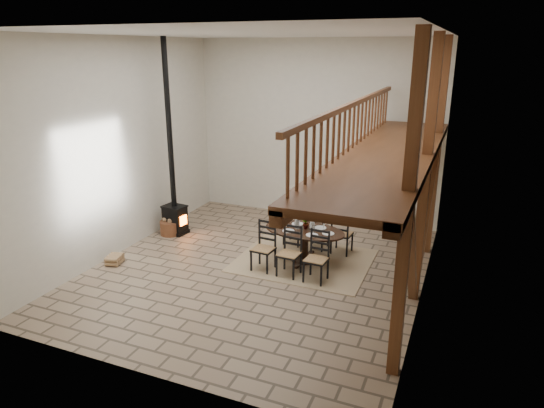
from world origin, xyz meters
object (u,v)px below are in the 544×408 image
at_px(wood_stove, 173,192).
at_px(log_basket, 171,227).
at_px(log_stack, 115,259).
at_px(dining_table, 304,245).

xyz_separation_m(wood_stove, log_basket, (-0.07, -0.11, -0.94)).
distance_m(wood_stove, log_stack, 2.43).
relative_size(dining_table, log_stack, 4.66).
distance_m(dining_table, log_basket, 3.84).
relative_size(dining_table, log_basket, 3.96).
bearing_deg(log_basket, wood_stove, 57.20).
distance_m(dining_table, log_stack, 4.37).
height_order(wood_stove, log_stack, wood_stove).
relative_size(wood_stove, log_basket, 8.87).
bearing_deg(wood_stove, dining_table, 1.29).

